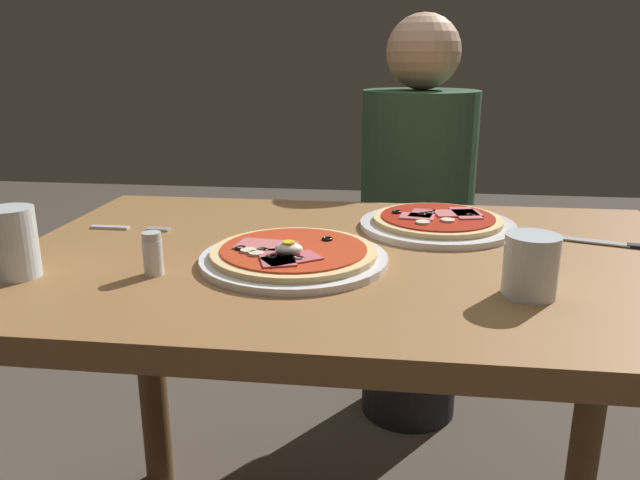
# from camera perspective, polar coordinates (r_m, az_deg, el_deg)

# --- Properties ---
(dining_table) EXTENTS (1.17, 0.76, 0.75)m
(dining_table) POSITION_cam_1_polar(r_m,az_deg,el_deg) (1.10, 3.22, -7.41)
(dining_table) COLOR olive
(dining_table) RESTS_ON ground
(pizza_foreground) EXTENTS (0.30, 0.30, 0.05)m
(pizza_foreground) POSITION_cam_1_polar(r_m,az_deg,el_deg) (1.00, -2.47, -1.45)
(pizza_foreground) COLOR white
(pizza_foreground) RESTS_ON dining_table
(pizza_across_left) EXTENTS (0.30, 0.30, 0.03)m
(pizza_across_left) POSITION_cam_1_polar(r_m,az_deg,el_deg) (1.22, 10.77, 1.59)
(pizza_across_left) COLOR white
(pizza_across_left) RESTS_ON dining_table
(water_glass_near) EXTENTS (0.07, 0.07, 0.11)m
(water_glass_near) POSITION_cam_1_polar(r_m,az_deg,el_deg) (1.03, -26.37, -0.62)
(water_glass_near) COLOR silver
(water_glass_near) RESTS_ON dining_table
(water_glass_far) EXTENTS (0.08, 0.08, 0.09)m
(water_glass_far) POSITION_cam_1_polar(r_m,az_deg,el_deg) (0.90, 18.82, -2.61)
(water_glass_far) COLOR silver
(water_glass_far) RESTS_ON dining_table
(fork) EXTENTS (0.16, 0.02, 0.00)m
(fork) POSITION_cam_1_polar(r_m,az_deg,el_deg) (1.25, -17.62, 1.07)
(fork) COLOR silver
(fork) RESTS_ON dining_table
(knife) EXTENTS (0.19, 0.08, 0.01)m
(knife) POSITION_cam_1_polar(r_m,az_deg,el_deg) (1.21, 26.74, -0.47)
(knife) COLOR silver
(knife) RESTS_ON dining_table
(salt_shaker) EXTENTS (0.03, 0.03, 0.07)m
(salt_shaker) POSITION_cam_1_polar(r_m,az_deg,el_deg) (0.97, -15.15, -1.24)
(salt_shaker) COLOR white
(salt_shaker) RESTS_ON dining_table
(diner_person) EXTENTS (0.32, 0.32, 1.18)m
(diner_person) POSITION_cam_1_polar(r_m,az_deg,el_deg) (1.82, 8.75, 0.16)
(diner_person) COLOR black
(diner_person) RESTS_ON ground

